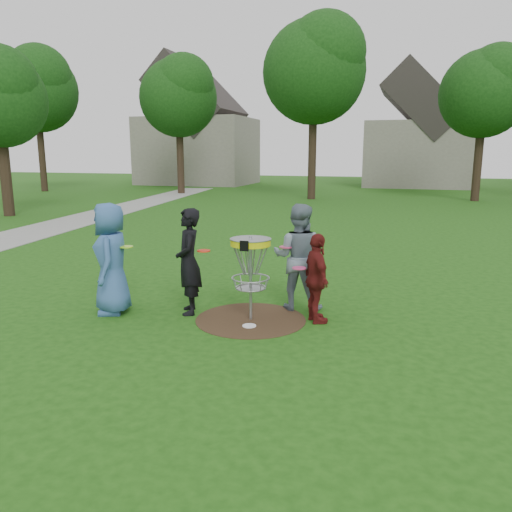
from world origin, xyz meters
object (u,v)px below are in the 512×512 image
(player_blue, at_px, (111,259))
(disc_golf_basket, at_px, (251,259))
(player_maroon, at_px, (317,279))
(player_grey, at_px, (298,257))
(player_black, at_px, (189,262))

(player_blue, relative_size, disc_golf_basket, 1.35)
(player_blue, xyz_separation_m, player_maroon, (3.38, 0.50, -0.21))
(player_grey, height_order, disc_golf_basket, player_grey)
(disc_golf_basket, bearing_deg, player_black, 177.48)
(player_black, distance_m, player_grey, 1.86)
(disc_golf_basket, bearing_deg, player_blue, -172.65)
(player_grey, xyz_separation_m, player_maroon, (0.43, -0.62, -0.20))
(player_black, bearing_deg, player_blue, -99.50)
(player_grey, relative_size, disc_golf_basket, 1.33)
(player_black, bearing_deg, player_maroon, 68.69)
(player_blue, xyz_separation_m, disc_golf_basket, (2.34, 0.30, 0.09))
(disc_golf_basket, bearing_deg, player_maroon, 10.59)
(player_black, relative_size, disc_golf_basket, 1.29)
(player_blue, bearing_deg, player_maroon, 74.36)
(player_maroon, relative_size, disc_golf_basket, 1.04)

